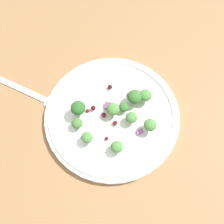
# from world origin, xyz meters

# --- Properties ---
(ground_plane) EXTENTS (1.80, 1.80, 0.02)m
(ground_plane) POSITION_xyz_m (0.00, 0.00, -0.01)
(ground_plane) COLOR olive
(plate) EXTENTS (0.27, 0.27, 0.02)m
(plate) POSITION_xyz_m (0.01, -0.02, 0.01)
(plate) COLOR white
(plate) RESTS_ON ground_plane
(dressing_pool) EXTENTS (0.16, 0.16, 0.00)m
(dressing_pool) POSITION_xyz_m (0.01, -0.02, 0.01)
(dressing_pool) COLOR white
(dressing_pool) RESTS_ON plate
(broccoli_floret_0) EXTENTS (0.03, 0.03, 0.03)m
(broccoli_floret_0) POSITION_xyz_m (0.05, -0.09, 0.03)
(broccoli_floret_0) COLOR #9EC684
(broccoli_floret_0) RESTS_ON plate
(broccoli_floret_1) EXTENTS (0.02, 0.02, 0.02)m
(broccoli_floret_1) POSITION_xyz_m (-0.00, -0.06, 0.03)
(broccoli_floret_1) COLOR #9EC684
(broccoli_floret_1) RESTS_ON plate
(broccoli_floret_2) EXTENTS (0.02, 0.02, 0.02)m
(broccoli_floret_2) POSITION_xyz_m (0.02, -0.05, 0.03)
(broccoli_floret_2) COLOR #9EC684
(broccoli_floret_2) RESTS_ON plate
(broccoli_floret_3) EXTENTS (0.03, 0.03, 0.03)m
(broccoli_floret_3) POSITION_xyz_m (0.02, -0.03, 0.03)
(broccoli_floret_3) COLOR #ADD18E
(broccoli_floret_3) RESTS_ON plate
(broccoli_floret_4) EXTENTS (0.02, 0.02, 0.02)m
(broccoli_floret_4) POSITION_xyz_m (-0.04, 0.02, 0.03)
(broccoli_floret_4) COLOR #ADD18E
(broccoli_floret_4) RESTS_ON plate
(broccoli_floret_5) EXTENTS (0.02, 0.02, 0.02)m
(broccoli_floret_5) POSITION_xyz_m (-0.02, -0.10, 0.03)
(broccoli_floret_5) COLOR #8EB77A
(broccoli_floret_5) RESTS_ON plate
(broccoli_floret_6) EXTENTS (0.02, 0.02, 0.02)m
(broccoli_floret_6) POSITION_xyz_m (-0.06, -0.03, 0.03)
(broccoli_floret_6) COLOR #8EB77A
(broccoli_floret_6) RESTS_ON plate
(broccoli_floret_7) EXTENTS (0.03, 0.03, 0.03)m
(broccoli_floret_7) POSITION_xyz_m (0.04, -0.07, 0.03)
(broccoli_floret_7) COLOR #8EB77A
(broccoli_floret_7) RESTS_ON plate
(broccoli_floret_8) EXTENTS (0.03, 0.03, 0.03)m
(broccoli_floret_8) POSITION_xyz_m (0.01, 0.04, 0.04)
(broccoli_floret_8) COLOR #8EB77A
(broccoli_floret_8) RESTS_ON plate
(broccoli_floret_9) EXTENTS (0.02, 0.02, 0.02)m
(broccoli_floret_9) POSITION_xyz_m (-0.01, 0.04, 0.03)
(broccoli_floret_9) COLOR #9EC684
(broccoli_floret_9) RESTS_ON plate
(cranberry_0) EXTENTS (0.01, 0.01, 0.01)m
(cranberry_0) POSITION_xyz_m (-0.04, -0.02, 0.02)
(cranberry_0) COLOR maroon
(cranberry_0) RESTS_ON plate
(cranberry_1) EXTENTS (0.01, 0.01, 0.01)m
(cranberry_1) POSITION_xyz_m (0.01, -0.01, 0.02)
(cranberry_1) COLOR maroon
(cranberry_1) RESTS_ON plate
(cranberry_2) EXTENTS (0.01, 0.01, 0.01)m
(cranberry_2) POSITION_xyz_m (0.02, 0.01, 0.02)
(cranberry_2) COLOR #4C0A14
(cranberry_2) RESTS_ON plate
(cranberry_3) EXTENTS (0.01, 0.01, 0.01)m
(cranberry_3) POSITION_xyz_m (0.06, -0.06, 0.02)
(cranberry_3) COLOR maroon
(cranberry_3) RESTS_ON plate
(cranberry_4) EXTENTS (0.01, 0.01, 0.01)m
(cranberry_4) POSITION_xyz_m (-0.01, -0.03, 0.02)
(cranberry_4) COLOR maroon
(cranberry_4) RESTS_ON plate
(cranberry_5) EXTENTS (0.01, 0.01, 0.01)m
(cranberry_5) POSITION_xyz_m (0.07, -0.02, 0.02)
(cranberry_5) COLOR #4C0A14
(cranberry_5) RESTS_ON plate
(cranberry_6) EXTENTS (0.01, 0.01, 0.01)m
(cranberry_6) POSITION_xyz_m (0.02, 0.03, 0.02)
(cranberry_6) COLOR maroon
(cranberry_6) RESTS_ON plate
(onion_bit_0) EXTENTS (0.01, 0.02, 0.01)m
(onion_bit_0) POSITION_xyz_m (-0.02, -0.08, 0.02)
(onion_bit_0) COLOR #A35B93
(onion_bit_0) RESTS_ON plate
(onion_bit_1) EXTENTS (0.01, 0.01, 0.00)m
(onion_bit_1) POSITION_xyz_m (0.03, -0.01, 0.02)
(onion_bit_1) COLOR #843D75
(onion_bit_1) RESTS_ON plate
(onion_bit_2) EXTENTS (0.01, 0.01, 0.01)m
(onion_bit_2) POSITION_xyz_m (0.06, -0.07, 0.02)
(onion_bit_2) COLOR #A35B93
(onion_bit_2) RESTS_ON plate
(fork) EXTENTS (0.09, 0.18, 0.01)m
(fork) POSITION_xyz_m (0.06, 0.16, 0.00)
(fork) COLOR silver
(fork) RESTS_ON ground_plane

